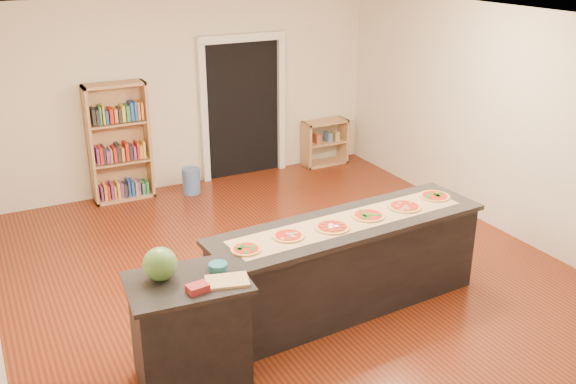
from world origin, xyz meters
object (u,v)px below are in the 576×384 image
kitchen_island (348,264)px  bookshelf (119,143)px  low_shelf (325,142)px  watermelon (160,264)px  side_counter (190,331)px  waste_bin (191,181)px

kitchen_island → bookshelf: 4.19m
low_shelf → watermelon: watermelon is taller
side_counter → low_shelf: side_counter is taller
kitchen_island → low_shelf: (2.05, 3.95, -0.11)m
side_counter → low_shelf: 5.81m
bookshelf → waste_bin: 1.17m
waste_bin → watermelon: size_ratio=1.37×
side_counter → watermelon: size_ratio=3.50×
kitchen_island → side_counter: 1.84m
kitchen_island → side_counter: size_ratio=2.97×
bookshelf → low_shelf: size_ratio=2.27×
side_counter → bookshelf: size_ratio=0.57×
bookshelf → watermelon: 4.30m
bookshelf → side_counter: bearing=-96.4°
bookshelf → waste_bin: bookshelf is taller
kitchen_island → watermelon: size_ratio=10.41×
kitchen_island → side_counter: side_counter is taller
side_counter → watermelon: bearing=151.0°
kitchen_island → watermelon: (-1.97, -0.27, 0.62)m
side_counter → waste_bin: bearing=75.7°
bookshelf → low_shelf: bookshelf is taller
watermelon → bookshelf: bearing=81.0°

